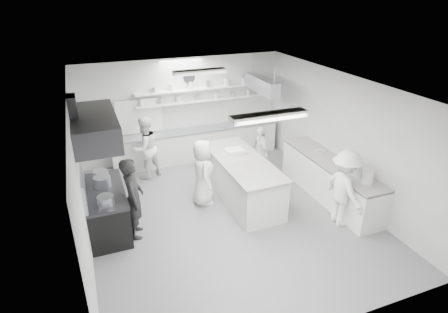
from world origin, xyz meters
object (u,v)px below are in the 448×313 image
object	(u,v)px
stove	(107,211)
back_counter	(197,144)
cook_stove	(133,198)
cook_back	(145,148)
prep_island	(242,180)
right_counter	(330,180)

from	to	relation	value
stove	back_counter	world-z (taller)	back_counter
cook_stove	stove	bearing A→B (deg)	59.52
back_counter	cook_back	bearing A→B (deg)	-157.62
cook_back	stove	bearing A→B (deg)	32.55
prep_island	cook_back	bearing A→B (deg)	133.31
stove	cook_back	bearing A→B (deg)	59.61
right_counter	cook_stove	xyz separation A→B (m)	(-4.71, 0.16, 0.41)
right_counter	cook_back	world-z (taller)	cook_back
cook_stove	back_counter	bearing A→B (deg)	-27.51
prep_island	cook_stove	bearing A→B (deg)	-169.30
back_counter	prep_island	distance (m)	2.70
back_counter	right_counter	distance (m)	4.13
prep_island	back_counter	bearing A→B (deg)	95.27
back_counter	cook_stove	bearing A→B (deg)	-126.16
stove	cook_stove	size ratio (longest dim) A/B	1.02
right_counter	stove	bearing A→B (deg)	173.48
prep_island	right_counter	bearing A→B (deg)	-20.32
right_counter	cook_stove	size ratio (longest dim) A/B	1.86
right_counter	prep_island	xyz separation A→B (m)	(-2.05, 0.72, 0.03)
back_counter	prep_island	world-z (taller)	prep_island
back_counter	cook_stove	size ratio (longest dim) A/B	2.82
right_counter	cook_back	xyz separation A→B (m)	(-4.01, 2.72, 0.39)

